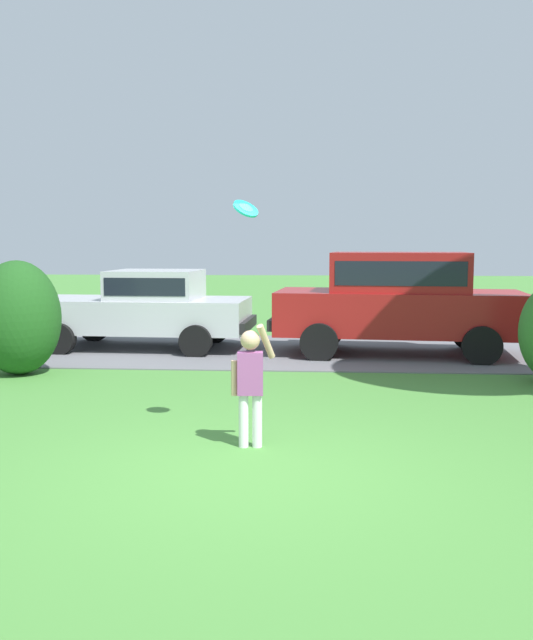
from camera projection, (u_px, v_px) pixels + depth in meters
ground_plane at (247, 473)px, 6.51m from camera, size 80.00×80.00×0.00m
driveway_strip at (284, 351)px, 13.78m from camera, size 28.00×4.40×0.02m
shrub_near_tree at (18, 318)px, 11.28m from camera, size 1.34×1.32×1.82m
parked_sedan at (145, 306)px, 14.04m from camera, size 4.47×2.23×1.56m
parked_suv at (399, 298)px, 13.23m from camera, size 4.84×2.40×1.92m
child_thrower at (250, 378)px, 7.25m from camera, size 0.45×0.28×1.29m
frisbee at (246, 209)px, 7.42m from camera, size 0.31×0.26×0.26m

